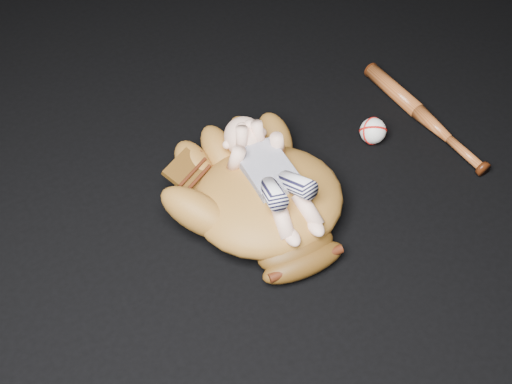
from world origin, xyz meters
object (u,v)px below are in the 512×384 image
Objects in this scene: newborn_baby at (274,176)px; baseball at (373,131)px; baseball_bat at (424,117)px; baseball_glove at (268,194)px.

baseball is (0.33, 0.07, -0.09)m from newborn_baby.
baseball is (-0.15, 0.02, 0.01)m from baseball_bat.
newborn_baby is 5.27× the size of baseball.
newborn_baby is at bearing 7.94° from baseball_glove.
baseball is at bearing 16.47° from baseball_glove.
newborn_baby is 0.50m from baseball_bat.
baseball is at bearing 16.67° from newborn_baby.
baseball_bat is 6.78× the size of baseball.
baseball_bat is (0.50, 0.05, -0.05)m from baseball_glove.
newborn_baby is (0.01, 0.00, 0.05)m from baseball_glove.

